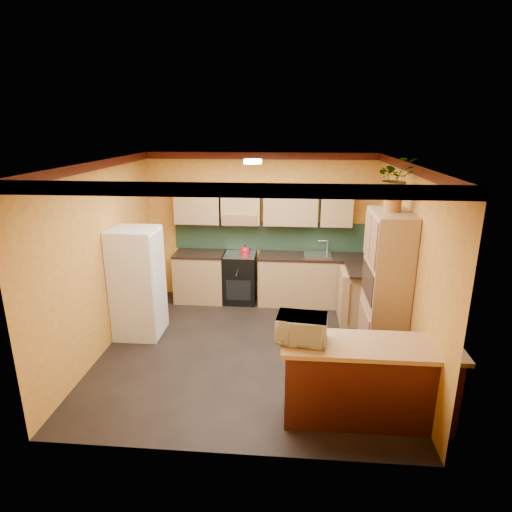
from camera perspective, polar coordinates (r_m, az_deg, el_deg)
The scene contains 15 objects.
room_shell at distance 5.98m, azimuth -0.51°, elevation 6.78°, with size 4.24×4.24×2.72m.
base_cabinets_back at distance 7.87m, azimuth 2.42°, elevation -3.15°, with size 3.65×0.60×0.88m, color tan.
countertop_back at distance 7.72m, azimuth 2.46°, elevation 0.06°, with size 3.65×0.62×0.04m, color black.
stove at distance 7.91m, azimuth -2.11°, elevation -2.91°, with size 0.58×0.58×0.91m, color black.
kettle at distance 7.69m, azimuth -1.46°, elevation 0.76°, with size 0.17×0.17×0.18m, color #B60C1D, non-canonical shape.
sink at distance 7.72m, azimuth 8.22°, elevation 0.16°, with size 0.48×0.40×0.03m, color silver.
base_cabinets_right at distance 7.32m, azimuth 14.22°, elevation -5.28°, with size 0.60×0.80×0.88m, color tan.
countertop_right at distance 7.16m, azimuth 14.48°, elevation -1.87°, with size 0.62×0.80×0.04m, color black.
fridge at distance 6.78m, azimuth -15.54°, elevation -3.49°, with size 0.68×0.66×1.70m, color white.
pantry at distance 6.00m, azimuth 16.86°, elevation -4.26°, with size 0.48×0.90×2.10m, color tan.
fern_pot at distance 5.75m, azimuth 17.73°, elevation 6.48°, with size 0.22×0.22×0.16m, color #A35A27.
fern at distance 5.70m, azimuth 18.04°, elevation 9.87°, with size 0.47×0.41×0.53m, color tan.
breakfast_bar at distance 5.04m, azimuth 14.60°, elevation -16.14°, with size 1.80×0.55×0.88m, color #541D13.
bar_top at distance 4.81m, azimuth 15.02°, elevation -11.48°, with size 1.90×0.65×0.05m, color tan.
microwave at distance 4.65m, azimuth 6.10°, elevation -9.59°, with size 0.53×0.36×0.29m, color white.
Camera 1 is at (0.58, -5.58, 3.16)m, focal length 30.00 mm.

